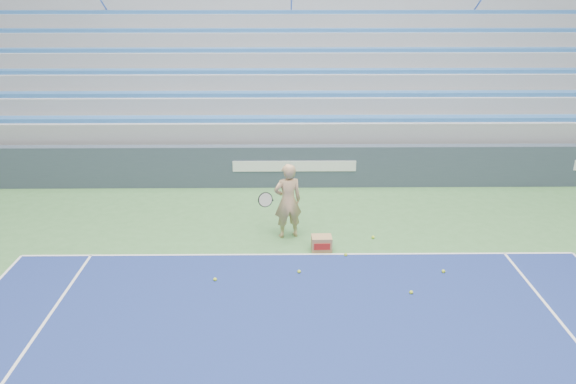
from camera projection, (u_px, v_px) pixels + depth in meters
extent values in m
cube|color=white|center=(298.00, 254.00, 11.14)|extent=(10.97, 0.05, 0.00)
cube|color=#354151|center=(294.00, 166.00, 14.69)|extent=(30.00, 0.30, 1.10)
cube|color=white|center=(294.00, 166.00, 14.53)|extent=(3.20, 0.02, 0.28)
cube|color=#94979C|center=(291.00, 124.00, 18.95)|extent=(30.00, 8.50, 1.10)
cube|color=#94979C|center=(291.00, 101.00, 18.66)|extent=(30.00, 8.50, 0.50)
cube|color=#326BB5|center=(294.00, 119.00, 14.93)|extent=(29.60, 0.42, 0.11)
cube|color=#94979C|center=(291.00, 84.00, 18.88)|extent=(30.00, 7.65, 0.50)
cube|color=#326BB5|center=(293.00, 94.00, 15.55)|extent=(29.60, 0.42, 0.11)
cube|color=#94979C|center=(291.00, 67.00, 19.10)|extent=(30.00, 6.80, 0.50)
cube|color=#326BB5|center=(293.00, 71.00, 16.17)|extent=(29.60, 0.42, 0.11)
cube|color=#94979C|center=(291.00, 50.00, 19.32)|extent=(30.00, 5.95, 0.50)
cube|color=#326BB5|center=(292.00, 50.00, 16.79)|extent=(29.60, 0.42, 0.11)
cube|color=#94979C|center=(291.00, 34.00, 19.54)|extent=(30.00, 5.10, 0.50)
cube|color=#326BB5|center=(292.00, 30.00, 17.40)|extent=(29.60, 0.42, 0.11)
cube|color=#94979C|center=(291.00, 18.00, 19.77)|extent=(30.00, 4.25, 0.50)
cube|color=#326BB5|center=(291.00, 12.00, 18.02)|extent=(29.60, 0.42, 0.11)
cube|color=#94979C|center=(290.00, 3.00, 19.99)|extent=(30.00, 3.40, 0.50)
cube|color=#94979C|center=(290.00, 20.00, 22.10)|extent=(31.00, 0.40, 7.30)
imported|color=tan|center=(288.00, 201.00, 11.67)|extent=(0.67, 0.53, 1.62)
cylinder|color=black|center=(271.00, 199.00, 11.38)|extent=(0.12, 0.27, 0.08)
cylinder|color=beige|center=(265.00, 200.00, 11.09)|extent=(0.29, 0.16, 0.28)
torus|color=black|center=(265.00, 200.00, 11.09)|extent=(0.31, 0.18, 0.30)
cube|color=#A57F50|center=(322.00, 243.00, 11.29)|extent=(0.41, 0.31, 0.30)
cube|color=#B21E19|center=(322.00, 247.00, 11.15)|extent=(0.32, 0.02, 0.14)
sphere|color=#C2DF2D|center=(443.00, 271.00, 10.45)|extent=(0.07, 0.07, 0.07)
sphere|color=#C2DF2D|center=(299.00, 272.00, 10.44)|extent=(0.07, 0.07, 0.07)
sphere|color=#C2DF2D|center=(411.00, 292.00, 9.74)|extent=(0.07, 0.07, 0.07)
sphere|color=#C2DF2D|center=(373.00, 237.00, 11.84)|extent=(0.07, 0.07, 0.07)
sphere|color=#C2DF2D|center=(346.00, 255.00, 11.08)|extent=(0.07, 0.07, 0.07)
sphere|color=#C2DF2D|center=(215.00, 279.00, 10.17)|extent=(0.07, 0.07, 0.07)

